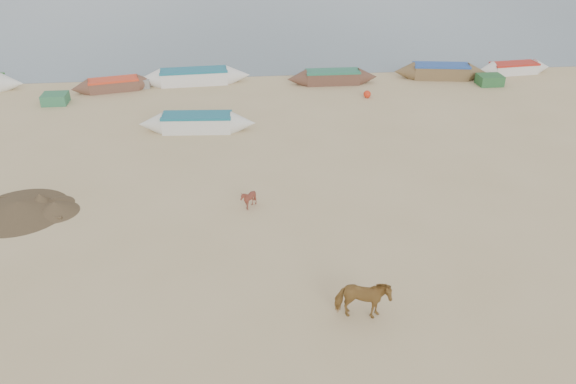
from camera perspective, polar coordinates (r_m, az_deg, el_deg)
The scene contains 7 objects.
ground at distance 18.45m, azimuth 1.32°, elevation -8.69°, with size 140.00×140.00×0.00m, color tan.
cow_adult at distance 16.67m, azimuth 7.59°, elevation -10.77°, with size 0.73×1.60×1.35m, color olive.
calf_front at distance 22.02m, azimuth -4.04°, elevation -0.71°, with size 0.67×0.75×0.83m, color maroon.
near_canoe at distance 29.52m, azimuth -9.21°, elevation 6.97°, with size 6.02×1.24×0.90m, color silver, non-canonical shape.
debris_pile at distance 24.21m, azimuth -25.68°, elevation -1.35°, with size 3.81×3.81×0.46m, color brown.
waterline_canoes at distance 36.74m, azimuth -3.16°, elevation 11.63°, with size 58.24×3.17×0.95m.
beach_clutter at distance 36.12m, azimuth 5.01°, elevation 11.03°, with size 47.03×4.30×0.64m.
Camera 1 is at (-1.95, -14.53, 11.21)m, focal length 35.00 mm.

